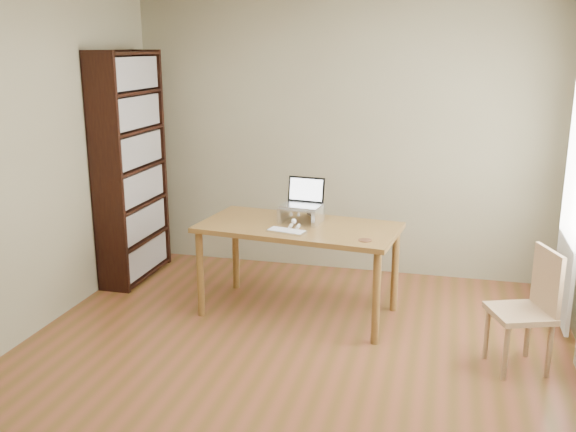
% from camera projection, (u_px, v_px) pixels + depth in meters
% --- Properties ---
extents(room, '(4.04, 4.54, 2.64)m').
position_uv_depth(room, '(285.00, 186.00, 3.94)').
color(room, brown).
rests_on(room, ground).
extents(bookshelf, '(0.30, 0.90, 2.10)m').
position_uv_depth(bookshelf, '(131.00, 168.00, 5.89)').
color(bookshelf, black).
rests_on(bookshelf, ground).
extents(desk, '(1.64, 0.96, 0.75)m').
position_uv_depth(desk, '(299.00, 235.00, 5.13)').
color(desk, brown).
rests_on(desk, ground).
extents(laptop_stand, '(0.32, 0.25, 0.13)m').
position_uv_depth(laptop_stand, '(301.00, 213.00, 5.16)').
color(laptop_stand, silver).
rests_on(laptop_stand, desk).
extents(laptop, '(0.33, 0.29, 0.22)m').
position_uv_depth(laptop, '(303.00, 198.00, 5.18)').
color(laptop, silver).
rests_on(laptop, laptop_stand).
extents(keyboard, '(0.32, 0.19, 0.02)m').
position_uv_depth(keyboard, '(286.00, 231.00, 4.91)').
color(keyboard, silver).
rests_on(keyboard, desk).
extents(coaster, '(0.10, 0.10, 0.01)m').
position_uv_depth(coaster, '(365.00, 240.00, 4.70)').
color(coaster, '#54351D').
rests_on(coaster, desk).
extents(cat, '(0.23, 0.47, 0.13)m').
position_uv_depth(cat, '(299.00, 215.00, 5.20)').
color(cat, '#4B463B').
rests_on(cat, desk).
extents(chair, '(0.49, 0.48, 0.84)m').
position_uv_depth(chair, '(531.00, 307.00, 4.26)').
color(chair, tan).
rests_on(chair, ground).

